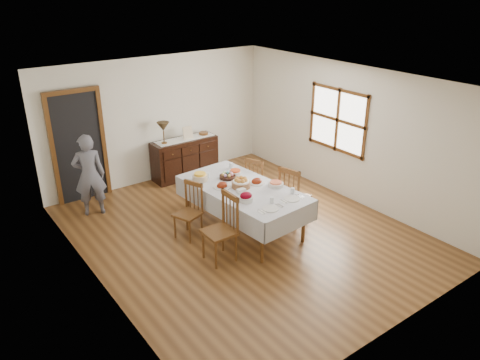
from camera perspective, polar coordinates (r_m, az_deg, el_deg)
ground at (r=8.07m, az=0.42°, el=-6.42°), size 6.00×6.00×0.00m
room_shell at (r=7.63m, az=-2.32°, el=5.28°), size 5.02×6.02×2.65m
dining_table at (r=7.87m, az=0.35°, el=-1.51°), size 1.35×2.39×0.79m
chair_left_near at (r=7.12m, az=-2.17°, el=-5.80°), size 0.46×0.46×1.08m
chair_left_far at (r=7.81m, az=-6.17°, el=-3.64°), size 0.51×0.51×0.95m
chair_right_near at (r=8.19m, az=6.44°, el=-1.81°), size 0.55×0.55×1.08m
chair_right_far at (r=8.81m, az=2.08°, el=-0.15°), size 0.53×0.53×0.97m
sideboard at (r=10.17m, az=-6.74°, el=2.67°), size 1.43×0.52×0.86m
person at (r=8.78m, az=-17.94°, el=0.88°), size 0.58×0.46×1.63m
bread_basket at (r=7.80m, az=0.12°, el=-0.38°), size 0.31×0.31×0.18m
egg_basket at (r=8.16m, az=-1.54°, el=0.45°), size 0.29×0.29×0.11m
ham_platter_a at (r=7.82m, az=-2.20°, el=-0.70°), size 0.30×0.30×0.11m
ham_platter_b at (r=7.97m, az=2.05°, el=-0.20°), size 0.28×0.28×0.11m
beet_bowl at (r=7.32m, az=0.73°, el=-2.12°), size 0.23×0.23×0.15m
carrot_bowl at (r=8.31m, az=-0.58°, el=0.94°), size 0.22×0.22×0.09m
pineapple_bowl at (r=8.09m, az=-4.89°, el=0.37°), size 0.26×0.26×0.14m
casserole_dish at (r=7.88m, az=4.39°, el=-0.49°), size 0.27×0.27×0.08m
butter_dish at (r=7.62m, az=0.14°, el=-1.33°), size 0.15×0.10×0.07m
setting_left at (r=7.18m, az=3.76°, el=-3.16°), size 0.43×0.31×0.10m
setting_right at (r=7.51m, az=6.33°, el=-1.96°), size 0.43×0.31×0.10m
glass_far_a at (r=8.19m, az=-3.94°, el=0.57°), size 0.06×0.06×0.10m
glass_far_b at (r=8.58m, az=-1.10°, el=1.77°), size 0.07×0.07×0.11m
runner at (r=10.06m, az=-6.72°, el=5.03°), size 1.30×0.35×0.01m
table_lamp at (r=9.71m, az=-9.35°, el=6.37°), size 0.26×0.26×0.46m
picture_frame at (r=9.98m, az=-6.37°, el=5.72°), size 0.22×0.08×0.28m
deco_bowl at (r=10.27m, az=-4.47°, el=5.67°), size 0.20×0.20×0.06m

